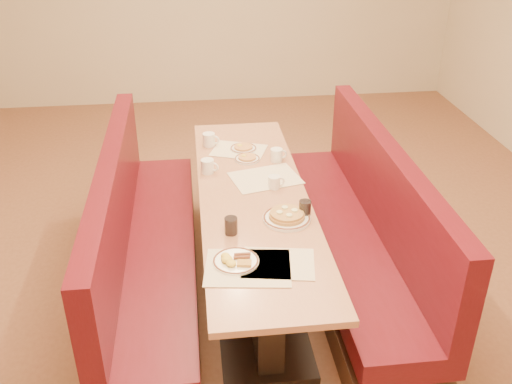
{
  "coord_description": "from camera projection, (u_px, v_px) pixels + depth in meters",
  "views": [
    {
      "loc": [
        -0.37,
        -3.21,
        2.54
      ],
      "look_at": [
        0.0,
        -0.14,
        0.85
      ],
      "focal_mm": 40.0,
      "sensor_mm": 36.0,
      "label": 1
    }
  ],
  "objects": [
    {
      "name": "room_envelope",
      "position": [
        253.0,
        7.0,
        3.12
      ],
      "size": [
        6.04,
        8.04,
        2.82
      ],
      "color": "beige",
      "rests_on": "ground"
    },
    {
      "name": "soda_tumbler_mid",
      "position": [
        305.0,
        209.0,
        3.44
      ],
      "size": [
        0.07,
        0.07,
        0.1
      ],
      "color": "black",
      "rests_on": "diner_table"
    },
    {
      "name": "placemat_far_left",
      "position": [
        239.0,
        150.0,
        4.3
      ],
      "size": [
        0.47,
        0.41,
        0.0
      ],
      "primitive_type": "cube",
      "rotation": [
        0.0,
        0.0,
        -0.35
      ],
      "color": "#FFF1C7",
      "rests_on": "diner_table"
    },
    {
      "name": "extra_plate_mid",
      "position": [
        243.0,
        148.0,
        4.31
      ],
      "size": [
        0.2,
        0.2,
        0.04
      ],
      "rotation": [
        0.0,
        0.0,
        -0.09
      ],
      "color": "white",
      "rests_on": "diner_table"
    },
    {
      "name": "coffee_mug_d",
      "position": [
        209.0,
        139.0,
        4.36
      ],
      "size": [
        0.13,
        0.09,
        0.1
      ],
      "rotation": [
        0.0,
        0.0,
        -0.27
      ],
      "color": "white",
      "rests_on": "diner_table"
    },
    {
      "name": "coffee_mug_b",
      "position": [
        208.0,
        166.0,
        3.96
      ],
      "size": [
        0.13,
        0.09,
        0.1
      ],
      "rotation": [
        0.0,
        0.0,
        -0.42
      ],
      "color": "white",
      "rests_on": "diner_table"
    },
    {
      "name": "extra_plate_far",
      "position": [
        247.0,
        158.0,
        4.15
      ],
      "size": [
        0.19,
        0.19,
        0.04
      ],
      "rotation": [
        0.0,
        0.0,
        -0.31
      ],
      "color": "white",
      "rests_on": "diner_table"
    },
    {
      "name": "ground",
      "position": [
        254.0,
        288.0,
        4.05
      ],
      "size": [
        8.0,
        8.0,
        0.0
      ],
      "primitive_type": "plane",
      "color": "#9E6647",
      "rests_on": "ground"
    },
    {
      "name": "placemat_near_left",
      "position": [
        248.0,
        267.0,
        3.0
      ],
      "size": [
        0.49,
        0.39,
        0.0
      ],
      "primitive_type": "cube",
      "rotation": [
        0.0,
        0.0,
        -0.13
      ],
      "color": "#FFF1C7",
      "rests_on": "diner_table"
    },
    {
      "name": "booth_left",
      "position": [
        145.0,
        253.0,
        3.8
      ],
      "size": [
        0.55,
        2.5,
        1.05
      ],
      "color": "#4C3326",
      "rests_on": "ground"
    },
    {
      "name": "soda_tumbler_near",
      "position": [
        231.0,
        226.0,
        3.27
      ],
      "size": [
        0.08,
        0.08,
        0.1
      ],
      "color": "black",
      "rests_on": "diner_table"
    },
    {
      "name": "coffee_mug_a",
      "position": [
        275.0,
        182.0,
        3.76
      ],
      "size": [
        0.11,
        0.08,
        0.08
      ],
      "rotation": [
        0.0,
        0.0,
        0.09
      ],
      "color": "white",
      "rests_on": "diner_table"
    },
    {
      "name": "pancake_plate",
      "position": [
        287.0,
        217.0,
        3.42
      ],
      "size": [
        0.29,
        0.29,
        0.07
      ],
      "rotation": [
        0.0,
        0.0,
        -0.31
      ],
      "color": "white",
      "rests_on": "diner_table"
    },
    {
      "name": "placemat_far_right",
      "position": [
        265.0,
        178.0,
        3.9
      ],
      "size": [
        0.52,
        0.44,
        0.0
      ],
      "primitive_type": "cube",
      "rotation": [
        0.0,
        0.0,
        0.24
      ],
      "color": "#FFF1C7",
      "rests_on": "diner_table"
    },
    {
      "name": "eggs_plate",
      "position": [
        235.0,
        261.0,
        3.03
      ],
      "size": [
        0.25,
        0.25,
        0.05
      ],
      "rotation": [
        0.0,
        0.0,
        -0.2
      ],
      "color": "white",
      "rests_on": "diner_table"
    },
    {
      "name": "diner_table",
      "position": [
        254.0,
        244.0,
        3.87
      ],
      "size": [
        0.7,
        2.5,
        0.75
      ],
      "color": "black",
      "rests_on": "ground"
    },
    {
      "name": "booth_right",
      "position": [
        358.0,
        238.0,
        3.95
      ],
      "size": [
        0.55,
        2.5,
        1.05
      ],
      "color": "#4C3326",
      "rests_on": "ground"
    },
    {
      "name": "coffee_mug_c",
      "position": [
        277.0,
        155.0,
        4.12
      ],
      "size": [
        0.12,
        0.09,
        0.09
      ],
      "rotation": [
        0.0,
        0.0,
        0.13
      ],
      "color": "white",
      "rests_on": "diner_table"
    },
    {
      "name": "placemat_near_right",
      "position": [
        278.0,
        263.0,
        3.03
      ],
      "size": [
        0.43,
        0.35,
        0.0
      ],
      "primitive_type": "cube",
      "rotation": [
        0.0,
        0.0,
        -0.17
      ],
      "color": "#FFF1C7",
      "rests_on": "diner_table"
    }
  ]
}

